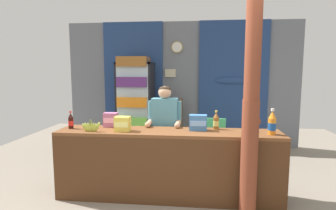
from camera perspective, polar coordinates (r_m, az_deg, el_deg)
ground_plane at (r=4.61m, az=1.25°, el=-14.44°), size 8.13×8.13×0.00m
back_wall_curtained at (r=6.22m, az=2.93°, el=4.50°), size 5.14×0.22×2.77m
stall_counter at (r=3.62m, az=-0.16°, el=-11.16°), size 2.93×0.54×0.91m
timber_post at (r=3.22m, az=16.82°, el=0.05°), size 0.21×0.19×2.75m
drink_fridge at (r=5.85m, az=-6.77°, el=1.05°), size 0.73×0.72×1.98m
bottle_shelf_rack at (r=6.00m, az=0.64°, el=-3.64°), size 0.48×0.28×1.10m
plastic_lawn_chair at (r=5.14m, az=9.55°, el=-6.51°), size 0.51×0.51×0.86m
shopkeeper at (r=4.07m, az=-0.69°, el=-3.81°), size 0.49×0.42×1.47m
soda_bottle_orange_soda at (r=3.63m, az=20.73°, el=-3.61°), size 0.10×0.10×0.33m
soda_bottle_iced_tea at (r=3.77m, az=9.90°, el=-3.33°), size 0.08×0.08×0.26m
soda_bottle_lime_soda at (r=3.73m, az=15.64°, el=-3.89°), size 0.07×0.07×0.21m
soda_bottle_cola at (r=3.98m, az=-19.48°, el=-3.18°), size 0.07×0.07×0.24m
snack_box_biscuit at (r=3.67m, az=6.23°, el=-3.63°), size 0.23×0.14×0.21m
snack_box_instant_noodle at (r=3.65m, az=-9.39°, el=-3.86°), size 0.20×0.15×0.19m
snack_box_wafer at (r=3.96m, az=-11.75°, el=-3.00°), size 0.19×0.13×0.20m
banana_bunch at (r=3.71m, az=-15.61°, el=-4.42°), size 0.27×0.05×0.16m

